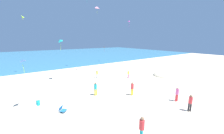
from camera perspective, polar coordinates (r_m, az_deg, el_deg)
ground_plane at (r=20.62m, az=-3.87°, el=-6.74°), size 120.00×120.00×0.00m
ocean_water at (r=61.51m, az=-25.37°, el=4.68°), size 120.00×60.00×0.05m
dune_mound at (r=27.34m, az=23.34°, el=-3.01°), size 6.63×4.64×1.66m
beach_chair_far_left at (r=13.46m, az=-21.07°, el=-16.98°), size 0.81×0.81×0.58m
person_0 at (r=15.71m, az=-29.87°, el=-13.53°), size 0.62×0.45×0.71m
person_1 at (r=15.81m, az=-7.26°, el=-9.12°), size 0.38×0.38×1.63m
person_2 at (r=9.51m, az=12.94°, el=-24.37°), size 0.48×0.48×1.75m
person_4 at (r=22.74m, az=7.19°, el=-2.91°), size 0.34×0.34×1.38m
person_5 at (r=15.90m, az=26.72°, el=-10.22°), size 0.40×0.40×1.64m
person_6 at (r=22.72m, az=-6.58°, el=-2.91°), size 0.33×0.33×1.39m
person_7 at (r=15.90m, az=8.90°, el=-8.99°), size 0.37×0.37×1.65m
person_8 at (r=14.39m, az=31.20°, el=-12.99°), size 0.46×0.46×1.65m
kite_lime at (r=29.37m, az=-34.75°, el=17.74°), size 0.70×0.60×0.93m
kite_teal at (r=21.64m, az=-22.03°, el=10.70°), size 0.84×0.97×1.79m
kite_blue at (r=13.97m, az=-34.81°, el=2.40°), size 0.71×0.73×1.31m
kite_pink at (r=26.43m, az=-6.57°, el=24.60°), size 0.88×0.68×1.18m
kite_magenta at (r=30.05m, az=7.56°, el=19.36°), size 0.69×0.69×1.46m
kite_black at (r=39.25m, az=-3.36°, el=8.80°), size 0.88×0.80×1.63m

